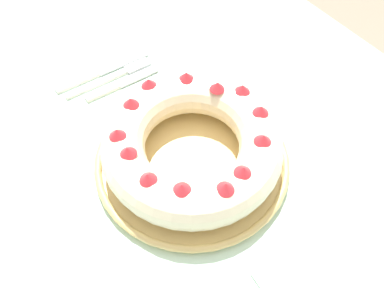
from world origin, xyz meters
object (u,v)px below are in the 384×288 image
at_px(bundt_cake, 192,144).
at_px(serving_dish, 192,159).
at_px(cake_knife, 117,85).
at_px(fork, 115,76).
at_px(serving_knife, 97,74).

bearing_deg(bundt_cake, serving_dish, -28.63).
height_order(serving_dish, bundt_cake, bundt_cake).
bearing_deg(serving_dish, cake_knife, -174.12).
height_order(fork, cake_knife, cake_knife).
relative_size(fork, cake_knife, 1.18).
height_order(serving_dish, serving_knife, serving_dish).
xyz_separation_m(serving_knife, cake_knife, (0.05, 0.02, 0.00)).
relative_size(serving_dish, bundt_cake, 1.13).
bearing_deg(serving_knife, fork, 41.03).
height_order(serving_knife, cake_knife, same).
bearing_deg(fork, cake_knife, -15.99).
xyz_separation_m(serving_dish, serving_knife, (-0.29, -0.04, -0.01)).
bearing_deg(fork, serving_knife, -132.09).
distance_m(serving_dish, fork, 0.26).
xyz_separation_m(bundt_cake, serving_knife, (-0.29, -0.04, -0.05)).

